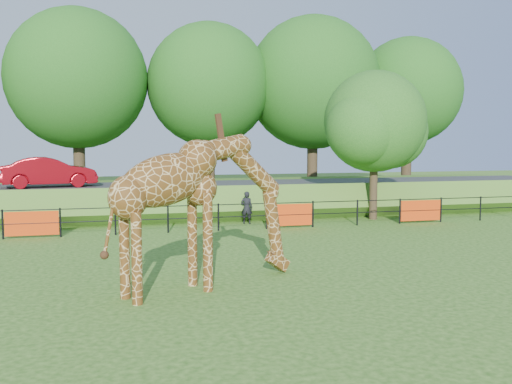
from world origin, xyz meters
TOP-DOWN VIEW (x-y plane):
  - ground at (0.00, 0.00)m, footprint 90.00×90.00m
  - giraffe at (-1.89, -0.57)m, footprint 5.23×3.06m
  - perimeter_fence at (0.00, 8.00)m, footprint 28.07×0.10m
  - embankment at (0.00, 15.50)m, footprint 40.00×9.00m
  - road at (0.00, 14.00)m, footprint 40.00×5.00m
  - car_red at (-6.95, 13.96)m, footprint 4.48×2.23m
  - visitor at (1.54, 9.60)m, footprint 0.61×0.51m
  - tree_east at (7.60, 9.63)m, footprint 5.40×4.71m
  - bg_tree_line at (1.89, 22.00)m, footprint 37.30×8.80m

SIDE VIEW (x-z plane):
  - ground at x=0.00m, z-range 0.00..0.00m
  - perimeter_fence at x=0.00m, z-range 0.00..1.10m
  - embankment at x=0.00m, z-range 0.00..1.30m
  - visitor at x=1.54m, z-range 0.00..1.41m
  - road at x=0.00m, z-range 1.30..1.42m
  - giraffe at x=-1.89m, z-range 0.00..3.78m
  - car_red at x=-6.95m, z-range 1.42..2.83m
  - tree_east at x=7.60m, z-range 0.90..7.66m
  - bg_tree_line at x=1.89m, z-range 1.28..13.10m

